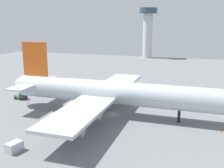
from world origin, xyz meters
TOP-DOWN VIEW (x-y plane):
  - ground_plane at (0.00, 0.00)m, footprint 237.28×237.28m
  - cargo_airplane at (-0.27, 0.00)m, footprint 59.32×53.75m
  - maintenance_van at (-31.84, 4.78)m, footprint 4.12×3.14m
  - cargo_container_aft at (-11.32, -25.26)m, footprint 2.60×3.40m
  - safety_cone_nose at (26.69, -3.83)m, footprint 0.45×0.45m
  - safety_cone_tail at (-26.69, 1.12)m, footprint 0.43×0.43m
  - control_tower at (-12.48, 114.19)m, footprint 11.46×11.46m

SIDE VIEW (x-z plane):
  - ground_plane at x=0.00m, z-range 0.00..0.00m
  - safety_cone_tail at x=-26.69m, z-range 0.00..0.61m
  - safety_cone_nose at x=26.69m, z-range 0.00..0.65m
  - cargo_container_aft at x=-11.32m, z-range 0.00..1.87m
  - maintenance_van at x=-31.84m, z-range -0.02..2.14m
  - cargo_airplane at x=-0.27m, z-range -3.30..15.26m
  - control_tower at x=-12.48m, z-range 3.27..35.72m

